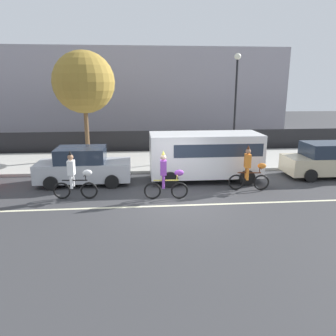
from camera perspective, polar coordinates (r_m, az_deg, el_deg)
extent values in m
plane|color=#38383A|center=(12.61, 1.65, -5.74)|extent=(80.00, 80.00, 0.00)
cube|color=beige|center=(12.15, 1.93, -6.53)|extent=(36.00, 0.14, 0.01)
cube|color=#ADAAA3|center=(18.80, -0.72, 1.31)|extent=(60.00, 5.00, 0.15)
cube|color=black|center=(21.51, -1.34, 4.68)|extent=(40.00, 0.08, 1.40)
cube|color=#99939E|center=(29.83, -9.47, 12.74)|extent=(28.00, 8.00, 7.11)
torus|color=black|center=(13.10, -13.58, -3.82)|extent=(0.67, 0.11, 0.67)
torus|color=black|center=(13.36, -18.00, -3.78)|extent=(0.67, 0.11, 0.67)
cylinder|color=black|center=(13.10, -15.93, -2.08)|extent=(0.97, 0.11, 0.05)
cylinder|color=black|center=(13.12, -16.60, -1.70)|extent=(0.04, 0.04, 0.18)
cylinder|color=black|center=(12.97, -14.17, -1.59)|extent=(0.04, 0.04, 0.23)
cylinder|color=black|center=(12.94, -14.20, -1.10)|extent=(0.06, 0.50, 0.03)
ellipsoid|color=white|center=(12.91, -13.86, -0.80)|extent=(0.37, 0.22, 0.24)
cube|color=white|center=(13.00, -16.52, 0.08)|extent=(0.26, 0.33, 0.56)
sphere|color=#9E7051|center=(12.91, -16.64, 1.80)|extent=(0.22, 0.22, 0.22)
cone|color=black|center=(12.87, -16.70, 2.58)|extent=(0.14, 0.14, 0.16)
cylinder|color=white|center=(13.01, -16.50, -2.42)|extent=(0.11, 0.11, 0.48)
cylinder|color=white|center=(13.27, -16.20, -2.07)|extent=(0.11, 0.11, 0.48)
torus|color=black|center=(12.74, 2.02, -3.94)|extent=(0.67, 0.11, 0.67)
torus|color=black|center=(12.72, -2.72, -3.98)|extent=(0.67, 0.11, 0.67)
cylinder|color=#E5D84C|center=(12.59, -0.35, -2.17)|extent=(0.97, 0.11, 0.05)
cylinder|color=#E5D84C|center=(12.56, -1.03, -1.78)|extent=(0.04, 0.04, 0.18)
cylinder|color=#E5D84C|center=(12.58, 1.56, -1.65)|extent=(0.04, 0.04, 0.23)
cylinder|color=#E5D84C|center=(12.55, 1.57, -1.15)|extent=(0.06, 0.50, 0.03)
ellipsoid|color=purple|center=(12.53, 1.95, -0.84)|extent=(0.37, 0.22, 0.24)
cube|color=purple|center=(12.45, -0.81, 0.07)|extent=(0.26, 0.33, 0.56)
sphere|color=beige|center=(12.36, -0.82, 1.87)|extent=(0.22, 0.22, 0.22)
cone|color=#E5D84C|center=(12.32, -0.82, 2.69)|extent=(0.14, 0.14, 0.16)
cylinder|color=purple|center=(12.47, -0.79, -2.53)|extent=(0.11, 0.11, 0.48)
cylinder|color=purple|center=(12.74, -0.81, -2.17)|extent=(0.11, 0.11, 0.48)
torus|color=black|center=(14.31, 15.93, -2.42)|extent=(0.67, 0.15, 0.67)
torus|color=black|center=(14.09, 11.78, -2.42)|extent=(0.67, 0.15, 0.67)
cylinder|color=#4C2614|center=(14.08, 13.97, -0.81)|extent=(0.96, 0.17, 0.05)
cylinder|color=#4C2614|center=(14.03, 13.39, -0.45)|extent=(0.04, 0.04, 0.18)
cylinder|color=#4C2614|center=(14.15, 15.66, -0.36)|extent=(0.04, 0.04, 0.23)
cylinder|color=#4C2614|center=(14.12, 15.69, 0.09)|extent=(0.09, 0.50, 0.03)
ellipsoid|color=orange|center=(14.12, 16.04, 0.36)|extent=(0.38, 0.24, 0.24)
cube|color=orange|center=(13.94, 13.70, 1.22)|extent=(0.28, 0.35, 0.56)
sphere|color=#9E7051|center=(13.86, 13.79, 2.83)|extent=(0.22, 0.22, 0.22)
cone|color=#4C2614|center=(13.82, 13.84, 3.56)|extent=(0.14, 0.14, 0.16)
cylinder|color=orange|center=(13.94, 13.68, -1.11)|extent=(0.11, 0.11, 0.48)
cylinder|color=orange|center=(14.20, 13.45, -0.81)|extent=(0.11, 0.11, 0.48)
cube|color=white|center=(15.09, 6.44, 2.42)|extent=(5.00, 2.00, 1.90)
cube|color=#283342|center=(15.11, 7.97, 3.74)|extent=(3.90, 2.02, 0.56)
cylinder|color=black|center=(14.81, 13.58, -1.64)|extent=(0.70, 0.22, 0.70)
cylinder|color=black|center=(16.65, 11.41, 0.25)|extent=(0.70, 0.22, 0.70)
cylinder|color=black|center=(14.10, 0.37, -2.04)|extent=(0.70, 0.22, 0.70)
cylinder|color=black|center=(16.02, -0.33, -0.02)|extent=(0.70, 0.22, 0.70)
cube|color=beige|center=(17.53, 26.00, 0.61)|extent=(4.10, 1.72, 0.80)
cube|color=#232D3D|center=(17.34, 25.98, 2.91)|extent=(2.10, 1.58, 0.64)
cylinder|color=black|center=(16.24, 23.58, -1.23)|extent=(0.60, 0.20, 0.60)
cylinder|color=black|center=(17.72, 20.96, 0.26)|extent=(0.60, 0.20, 0.60)
cube|color=#B7BABF|center=(15.09, -14.37, -0.40)|extent=(4.10, 1.72, 0.80)
cube|color=#232D3D|center=(14.95, -14.92, 2.26)|extent=(2.10, 1.58, 0.64)
cylinder|color=black|center=(14.20, -9.75, -2.35)|extent=(0.60, 0.20, 0.60)
cylinder|color=black|center=(15.85, -9.30, -0.56)|extent=(0.60, 0.20, 0.60)
cylinder|color=black|center=(14.62, -19.73, -2.51)|extent=(0.60, 0.20, 0.60)
cylinder|color=black|center=(16.23, -18.28, -0.75)|extent=(0.60, 0.20, 0.60)
cylinder|color=black|center=(19.66, 11.59, 9.93)|extent=(0.12, 0.12, 5.50)
sphere|color=#EAEACC|center=(19.66, 12.05, 18.47)|extent=(0.36, 0.36, 0.36)
cylinder|color=brown|center=(19.37, -13.95, 6.16)|extent=(0.24, 0.24, 3.10)
sphere|color=olive|center=(19.18, -14.46, 14.28)|extent=(3.41, 3.41, 3.41)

